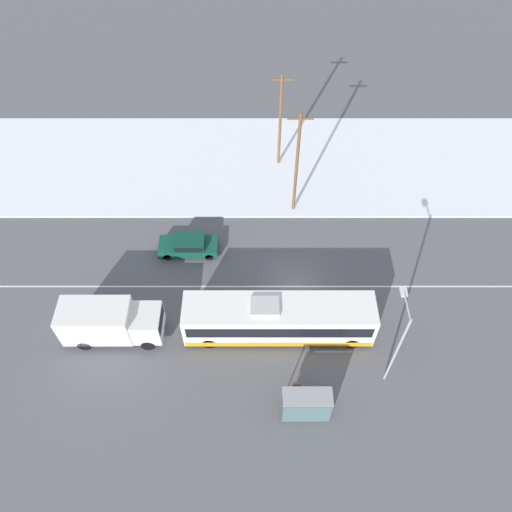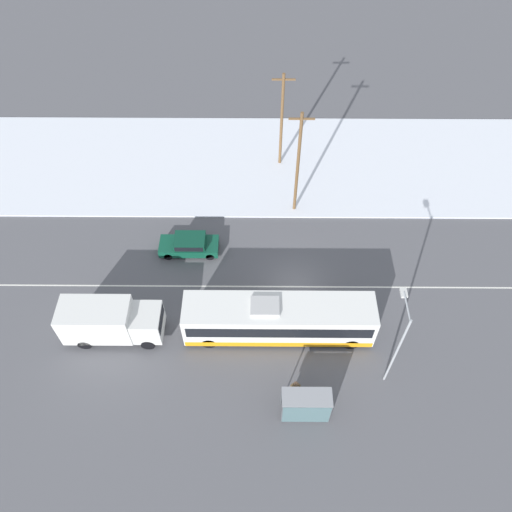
{
  "view_description": "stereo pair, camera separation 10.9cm",
  "coord_description": "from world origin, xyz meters",
  "px_view_note": "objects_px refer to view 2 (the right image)",
  "views": [
    {
      "loc": [
        -2.75,
        -20.6,
        29.33
      ],
      "look_at": [
        -2.79,
        1.69,
        1.4
      ],
      "focal_mm": 35.0,
      "sensor_mm": 36.0,
      "label": 1
    },
    {
      "loc": [
        -2.64,
        -20.6,
        29.33
      ],
      "look_at": [
        -2.79,
        1.69,
        1.4
      ],
      "focal_mm": 35.0,
      "sensor_mm": 36.0,
      "label": 2
    }
  ],
  "objects_px": {
    "streetlamp": "(399,338)",
    "utility_pole_roadside": "(298,164)",
    "city_bus": "(279,319)",
    "utility_pole_snowlot": "(282,120)",
    "pedestrian_at_stop": "(295,387)",
    "box_truck": "(109,321)",
    "sedan_car": "(189,244)",
    "bus_shelter": "(307,406)"
  },
  "relations": [
    {
      "from": "bus_shelter",
      "to": "streetlamp",
      "type": "relative_size",
      "value": 0.41
    },
    {
      "from": "bus_shelter",
      "to": "streetlamp",
      "type": "bearing_deg",
      "value": 29.54
    },
    {
      "from": "pedestrian_at_stop",
      "to": "utility_pole_snowlot",
      "type": "xyz_separation_m",
      "value": [
        -0.42,
        21.41,
        3.52
      ]
    },
    {
      "from": "sedan_car",
      "to": "utility_pole_snowlot",
      "type": "distance_m",
      "value": 12.8
    },
    {
      "from": "utility_pole_roadside",
      "to": "utility_pole_snowlot",
      "type": "bearing_deg",
      "value": 100.56
    },
    {
      "from": "streetlamp",
      "to": "utility_pole_roadside",
      "type": "xyz_separation_m",
      "value": [
        -5.06,
        14.31,
        0.39
      ]
    },
    {
      "from": "streetlamp",
      "to": "pedestrian_at_stop",
      "type": "bearing_deg",
      "value": -165.38
    },
    {
      "from": "streetlamp",
      "to": "box_truck",
      "type": "bearing_deg",
      "value": 171.28
    },
    {
      "from": "city_bus",
      "to": "streetlamp",
      "type": "bearing_deg",
      "value": -24.04
    },
    {
      "from": "box_truck",
      "to": "utility_pole_snowlot",
      "type": "height_order",
      "value": "utility_pole_snowlot"
    },
    {
      "from": "streetlamp",
      "to": "utility_pole_roadside",
      "type": "relative_size",
      "value": 0.76
    },
    {
      "from": "pedestrian_at_stop",
      "to": "streetlamp",
      "type": "height_order",
      "value": "streetlamp"
    },
    {
      "from": "city_bus",
      "to": "utility_pole_snowlot",
      "type": "bearing_deg",
      "value": 88.3
    },
    {
      "from": "pedestrian_at_stop",
      "to": "sedan_car",
      "type": "bearing_deg",
      "value": 123.08
    },
    {
      "from": "utility_pole_roadside",
      "to": "box_truck",
      "type": "bearing_deg",
      "value": -137.0
    },
    {
      "from": "city_bus",
      "to": "sedan_car",
      "type": "xyz_separation_m",
      "value": [
        -6.5,
        6.95,
        -0.79
      ]
    },
    {
      "from": "bus_shelter",
      "to": "sedan_car",
      "type": "bearing_deg",
      "value": 121.84
    },
    {
      "from": "pedestrian_at_stop",
      "to": "utility_pole_snowlot",
      "type": "distance_m",
      "value": 21.7
    },
    {
      "from": "city_bus",
      "to": "box_truck",
      "type": "xyz_separation_m",
      "value": [
        -10.91,
        -0.26,
        0.1
      ]
    },
    {
      "from": "city_bus",
      "to": "streetlamp",
      "type": "distance_m",
      "value": 7.78
    },
    {
      "from": "pedestrian_at_stop",
      "to": "bus_shelter",
      "type": "relative_size",
      "value": 0.59
    },
    {
      "from": "box_truck",
      "to": "bus_shelter",
      "type": "distance_m",
      "value": 13.58
    },
    {
      "from": "city_bus",
      "to": "pedestrian_at_stop",
      "type": "bearing_deg",
      "value": -78.27
    },
    {
      "from": "streetlamp",
      "to": "bus_shelter",
      "type": "bearing_deg",
      "value": -150.46
    },
    {
      "from": "utility_pole_roadside",
      "to": "streetlamp",
      "type": "bearing_deg",
      "value": -70.54
    },
    {
      "from": "pedestrian_at_stop",
      "to": "streetlamp",
      "type": "bearing_deg",
      "value": 14.62
    },
    {
      "from": "box_truck",
      "to": "streetlamp",
      "type": "bearing_deg",
      "value": -8.72
    },
    {
      "from": "box_truck",
      "to": "utility_pole_snowlot",
      "type": "relative_size",
      "value": 0.74
    },
    {
      "from": "box_truck",
      "to": "streetlamp",
      "type": "xyz_separation_m",
      "value": [
        17.52,
        -2.69,
        2.77
      ]
    },
    {
      "from": "pedestrian_at_stop",
      "to": "utility_pole_roadside",
      "type": "xyz_separation_m",
      "value": [
        0.63,
        15.79,
        3.8
      ]
    },
    {
      "from": "city_bus",
      "to": "bus_shelter",
      "type": "distance_m",
      "value": 6.04
    },
    {
      "from": "city_bus",
      "to": "utility_pole_snowlot",
      "type": "xyz_separation_m",
      "value": [
        0.5,
        16.98,
        2.99
      ]
    },
    {
      "from": "pedestrian_at_stop",
      "to": "utility_pole_roadside",
      "type": "bearing_deg",
      "value": 87.71
    },
    {
      "from": "box_truck",
      "to": "city_bus",
      "type": "bearing_deg",
      "value": 1.37
    },
    {
      "from": "box_truck",
      "to": "sedan_car",
      "type": "height_order",
      "value": "box_truck"
    },
    {
      "from": "bus_shelter",
      "to": "utility_pole_snowlot",
      "type": "distance_m",
      "value": 23.04
    },
    {
      "from": "box_truck",
      "to": "streetlamp",
      "type": "relative_size",
      "value": 0.91
    },
    {
      "from": "sedan_car",
      "to": "bus_shelter",
      "type": "height_order",
      "value": "bus_shelter"
    },
    {
      "from": "city_bus",
      "to": "utility_pole_roadside",
      "type": "height_order",
      "value": "utility_pole_roadside"
    },
    {
      "from": "city_bus",
      "to": "utility_pole_roadside",
      "type": "relative_size",
      "value": 1.32
    },
    {
      "from": "city_bus",
      "to": "streetlamp",
      "type": "height_order",
      "value": "streetlamp"
    },
    {
      "from": "bus_shelter",
      "to": "streetlamp",
      "type": "distance_m",
      "value": 6.53
    }
  ]
}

